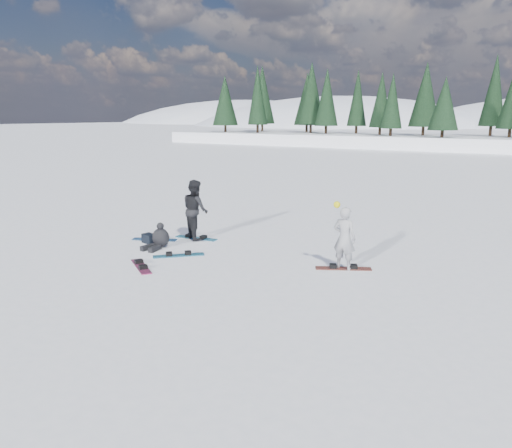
{
  "coord_description": "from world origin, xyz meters",
  "views": [
    {
      "loc": [
        7.6,
        -10.97,
        4.1
      ],
      "look_at": [
        0.31,
        0.57,
        1.1
      ],
      "focal_mm": 35.0,
      "sensor_mm": 36.0,
      "label": 1
    }
  ],
  "objects": [
    {
      "name": "snowboarder_woman",
      "position": [
        2.69,
        1.24,
        0.87
      ],
      "size": [
        0.63,
        0.42,
        1.86
      ],
      "rotation": [
        0.0,
        0.0,
        3.14
      ],
      "color": "#9A9A9F",
      "rests_on": "ground"
    },
    {
      "name": "alpine_backdrop",
      "position": [
        -11.72,
        189.16,
        -13.97
      ],
      "size": [
        412.5,
        227.0,
        53.2
      ],
      "color": "white",
      "rests_on": "ground"
    },
    {
      "name": "ground",
      "position": [
        0.0,
        0.0,
        0.0
      ],
      "size": [
        420.0,
        420.0,
        0.0
      ],
      "primitive_type": "plane",
      "color": "white",
      "rests_on": "ground"
    },
    {
      "name": "snowboard_loose_a",
      "position": [
        -1.94,
        -0.17,
        0.01
      ],
      "size": [
        1.26,
        1.26,
        0.03
      ],
      "primitive_type": "cube",
      "rotation": [
        0.0,
        0.0,
        0.79
      ],
      "color": "teal",
      "rests_on": "ground"
    },
    {
      "name": "gear_bag",
      "position": [
        -3.77,
        0.5,
        0.15
      ],
      "size": [
        0.5,
        0.38,
        0.3
      ],
      "primitive_type": "cube",
      "rotation": [
        0.0,
        0.0,
        -0.2
      ],
      "color": "black",
      "rests_on": "ground"
    },
    {
      "name": "snowboard_woman",
      "position": [
        2.69,
        1.25,
        0.01
      ],
      "size": [
        1.45,
        0.96,
        0.03
      ],
      "primitive_type": "cube",
      "rotation": [
        0.0,
        0.0,
        0.5
      ],
      "color": "maroon",
      "rests_on": "ground"
    },
    {
      "name": "snowboard_man",
      "position": [
        -2.85,
        1.78,
        0.01
      ],
      "size": [
        1.52,
        0.49,
        0.03
      ],
      "primitive_type": "cube",
      "rotation": [
        0.0,
        0.0,
        0.15
      ],
      "color": "teal",
      "rests_on": "ground"
    },
    {
      "name": "snowboarder_man",
      "position": [
        -2.85,
        1.78,
        1.0
      ],
      "size": [
        1.22,
        1.14,
        2.0
      ],
      "primitive_type": "imported",
      "rotation": [
        0.0,
        0.0,
        2.62
      ],
      "color": "black",
      "rests_on": "ground"
    },
    {
      "name": "snowboard_loose_c",
      "position": [
        -3.9,
        0.88,
        0.01
      ],
      "size": [
        1.48,
        0.88,
        0.03
      ],
      "primitive_type": "cube",
      "rotation": [
        0.0,
        0.0,
        0.43
      ],
      "color": "#19528E",
      "rests_on": "ground"
    },
    {
      "name": "seated_rider",
      "position": [
        -3.07,
        0.25,
        0.31
      ],
      "size": [
        0.59,
        0.96,
        0.8
      ],
      "rotation": [
        0.0,
        0.0,
        0.04
      ],
      "color": "black",
      "rests_on": "ground"
    },
    {
      "name": "snowboard_loose_b",
      "position": [
        -2.1,
        -1.55,
        0.01
      ],
      "size": [
        1.41,
        1.06,
        0.03
      ],
      "primitive_type": "cube",
      "rotation": [
        0.0,
        0.0,
        -0.58
      ],
      "color": "maroon",
      "rests_on": "ground"
    }
  ]
}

